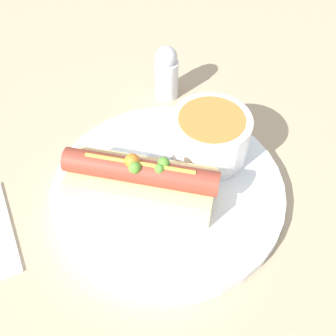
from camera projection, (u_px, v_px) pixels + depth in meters
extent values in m
plane|color=tan|center=(168.00, 194.00, 0.49)|extent=(4.00, 4.00, 0.00)
cylinder|color=white|center=(168.00, 189.00, 0.48)|extent=(0.28, 0.28, 0.02)
cube|color=#E5C17F|center=(142.00, 186.00, 0.45)|extent=(0.17, 0.14, 0.04)
cylinder|color=brown|center=(140.00, 171.00, 0.43)|extent=(0.16, 0.12, 0.03)
sphere|color=orange|center=(132.00, 161.00, 0.42)|extent=(0.02, 0.02, 0.02)
sphere|color=#518C2D|center=(135.00, 167.00, 0.42)|extent=(0.01, 0.01, 0.01)
sphere|color=#518C2D|center=(164.00, 163.00, 0.42)|extent=(0.01, 0.01, 0.01)
sphere|color=#518C2D|center=(159.00, 169.00, 0.42)|extent=(0.01, 0.01, 0.01)
cylinder|color=gold|center=(140.00, 164.00, 0.42)|extent=(0.11, 0.07, 0.01)
cylinder|color=white|center=(208.00, 136.00, 0.49)|extent=(0.10, 0.10, 0.06)
cylinder|color=#C67533|center=(210.00, 122.00, 0.47)|extent=(0.08, 0.08, 0.02)
cube|color=#B7B7BC|center=(98.00, 179.00, 0.48)|extent=(0.06, 0.11, 0.00)
ellipsoid|color=#B7B7BC|center=(160.00, 160.00, 0.50)|extent=(0.04, 0.05, 0.01)
cylinder|color=silver|center=(166.00, 79.00, 0.59)|extent=(0.04, 0.04, 0.06)
sphere|color=silver|center=(166.00, 57.00, 0.56)|extent=(0.03, 0.03, 0.03)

